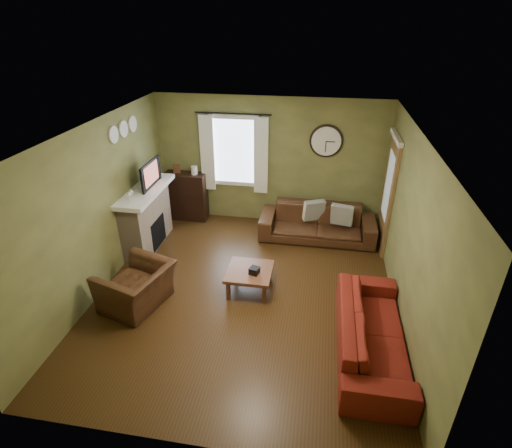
% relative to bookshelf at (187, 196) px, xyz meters
% --- Properties ---
extents(floor, '(4.60, 5.20, 0.00)m').
position_rel_bookshelf_xyz_m(floor, '(1.74, -2.40, -0.51)').
color(floor, '#39230E').
rests_on(floor, ground).
extents(ceiling, '(4.60, 5.20, 0.00)m').
position_rel_bookshelf_xyz_m(ceiling, '(1.74, -2.40, 2.09)').
color(ceiling, white).
rests_on(ceiling, ground).
extents(wall_left, '(0.00, 5.20, 2.60)m').
position_rel_bookshelf_xyz_m(wall_left, '(-0.56, -2.40, 0.79)').
color(wall_left, olive).
rests_on(wall_left, ground).
extents(wall_right, '(0.00, 5.20, 2.60)m').
position_rel_bookshelf_xyz_m(wall_right, '(4.04, -2.40, 0.79)').
color(wall_right, olive).
rests_on(wall_right, ground).
extents(wall_back, '(4.60, 0.00, 2.60)m').
position_rel_bookshelf_xyz_m(wall_back, '(1.74, 0.20, 0.79)').
color(wall_back, olive).
rests_on(wall_back, ground).
extents(wall_front, '(4.60, 0.00, 2.60)m').
position_rel_bookshelf_xyz_m(wall_front, '(1.74, -5.00, 0.79)').
color(wall_front, olive).
rests_on(wall_front, ground).
extents(fireplace, '(0.40, 1.40, 1.10)m').
position_rel_bookshelf_xyz_m(fireplace, '(-0.36, -1.25, 0.04)').
color(fireplace, tan).
rests_on(fireplace, floor).
extents(firebox, '(0.04, 0.60, 0.55)m').
position_rel_bookshelf_xyz_m(firebox, '(-0.17, -1.25, -0.21)').
color(firebox, black).
rests_on(firebox, fireplace).
extents(mantel, '(0.58, 1.60, 0.08)m').
position_rel_bookshelf_xyz_m(mantel, '(-0.33, -1.25, 0.63)').
color(mantel, white).
rests_on(mantel, fireplace).
extents(tv, '(0.08, 0.60, 0.35)m').
position_rel_bookshelf_xyz_m(tv, '(-0.31, -1.10, 0.84)').
color(tv, black).
rests_on(tv, mantel).
extents(tv_screen, '(0.02, 0.62, 0.36)m').
position_rel_bookshelf_xyz_m(tv_screen, '(-0.23, -1.10, 0.90)').
color(tv_screen, '#994C3F').
rests_on(tv_screen, mantel).
extents(medallion_left, '(0.28, 0.28, 0.03)m').
position_rel_bookshelf_xyz_m(medallion_left, '(-0.54, -1.60, 1.74)').
color(medallion_left, white).
rests_on(medallion_left, wall_left).
extents(medallion_mid, '(0.28, 0.28, 0.03)m').
position_rel_bookshelf_xyz_m(medallion_mid, '(-0.54, -1.25, 1.74)').
color(medallion_mid, white).
rests_on(medallion_mid, wall_left).
extents(medallion_right, '(0.28, 0.28, 0.03)m').
position_rel_bookshelf_xyz_m(medallion_right, '(-0.54, -0.90, 1.74)').
color(medallion_right, white).
rests_on(medallion_right, wall_left).
extents(window_pane, '(1.00, 0.02, 1.30)m').
position_rel_bookshelf_xyz_m(window_pane, '(1.04, 0.18, 0.99)').
color(window_pane, silver).
rests_on(window_pane, wall_back).
extents(curtain_rod, '(0.03, 0.03, 1.50)m').
position_rel_bookshelf_xyz_m(curtain_rod, '(1.04, 0.08, 1.76)').
color(curtain_rod, black).
rests_on(curtain_rod, wall_back).
extents(curtain_left, '(0.28, 0.04, 1.55)m').
position_rel_bookshelf_xyz_m(curtain_left, '(0.49, 0.08, 0.94)').
color(curtain_left, white).
rests_on(curtain_left, wall_back).
extents(curtain_right, '(0.28, 0.04, 1.55)m').
position_rel_bookshelf_xyz_m(curtain_right, '(1.59, 0.08, 0.94)').
color(curtain_right, white).
rests_on(curtain_right, wall_back).
extents(wall_clock, '(0.64, 0.06, 0.64)m').
position_rel_bookshelf_xyz_m(wall_clock, '(2.84, 0.15, 1.29)').
color(wall_clock, white).
rests_on(wall_clock, wall_back).
extents(door, '(0.05, 0.90, 2.10)m').
position_rel_bookshelf_xyz_m(door, '(4.01, -0.55, 0.54)').
color(door, brown).
rests_on(door, floor).
extents(bookshelf, '(0.86, 0.37, 1.02)m').
position_rel_bookshelf_xyz_m(bookshelf, '(0.00, 0.00, 0.00)').
color(bookshelf, black).
rests_on(bookshelf, floor).
extents(book, '(0.29, 0.31, 0.02)m').
position_rel_bookshelf_xyz_m(book, '(0.10, 0.27, 0.45)').
color(book, brown).
rests_on(book, bookshelf).
extents(sofa_brown, '(2.22, 0.87, 0.65)m').
position_rel_bookshelf_xyz_m(sofa_brown, '(2.79, -0.41, -0.19)').
color(sofa_brown, '#3B2213').
rests_on(sofa_brown, floor).
extents(pillow_left, '(0.43, 0.29, 0.41)m').
position_rel_bookshelf_xyz_m(pillow_left, '(2.71, -0.32, 0.04)').
color(pillow_left, gray).
rests_on(pillow_left, sofa_brown).
extents(pillow_right, '(0.43, 0.22, 0.41)m').
position_rel_bookshelf_xyz_m(pillow_right, '(3.25, -0.44, 0.04)').
color(pillow_right, gray).
rests_on(pillow_right, sofa_brown).
extents(sofa_red, '(0.85, 2.18, 0.64)m').
position_rel_bookshelf_xyz_m(sofa_red, '(3.59, -3.33, -0.19)').
color(sofa_red, maroon).
rests_on(sofa_red, floor).
extents(armchair, '(1.12, 1.20, 0.65)m').
position_rel_bookshelf_xyz_m(armchair, '(0.17, -2.93, -0.19)').
color(armchair, '#3B2213').
rests_on(armchair, floor).
extents(coffee_table, '(0.71, 0.71, 0.38)m').
position_rel_bookshelf_xyz_m(coffee_table, '(1.79, -2.31, -0.32)').
color(coffee_table, brown).
rests_on(coffee_table, floor).
extents(tissue_box, '(0.18, 0.18, 0.11)m').
position_rel_bookshelf_xyz_m(tissue_box, '(1.88, -2.38, -0.11)').
color(tissue_box, black).
rests_on(tissue_box, coffee_table).
extents(wine_glass_a, '(0.06, 0.06, 0.18)m').
position_rel_bookshelf_xyz_m(wine_glass_a, '(-0.31, -1.84, 0.76)').
color(wine_glass_a, white).
rests_on(wine_glass_a, mantel).
extents(wine_glass_b, '(0.06, 0.06, 0.18)m').
position_rel_bookshelf_xyz_m(wine_glass_b, '(-0.31, -1.75, 0.76)').
color(wine_glass_b, white).
rests_on(wine_glass_b, mantel).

